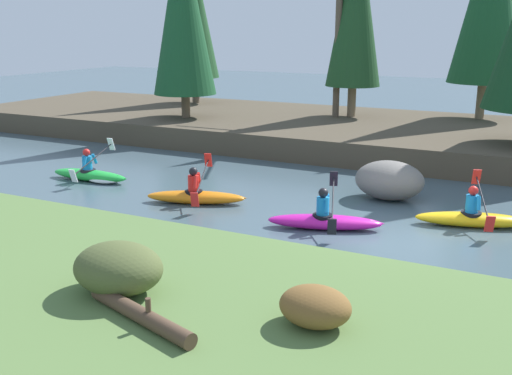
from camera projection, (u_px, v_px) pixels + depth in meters
The scene contains 15 objects.
ground_plane at pixel (389, 234), 13.90m from camera, with size 90.00×90.00×0.00m, color #425660.
riverbank_near at pixel (262, 365), 8.00m from camera, with size 44.00×7.60×0.57m.
riverbank_far at pixel (459, 141), 22.80m from camera, with size 44.00×9.23×0.89m.
conifer_tree_far_left at pixel (194, 15), 29.44m from camera, with size 2.41×2.41×7.42m.
conifer_tree_left at pixel (183, 8), 24.46m from camera, with size 2.63×2.63×8.05m.
conifer_tree_mid_left at pixel (356, 2), 24.73m from camera, with size 2.32×2.32×8.22m.
bare_tree_upstream at pixel (339, 34), 24.96m from camera, with size 4.01×3.96×7.32m.
shrub_clump_nearest at pixel (118, 268), 9.43m from camera, with size 1.49×1.24×0.81m.
shrub_clump_second at pixel (315, 306), 8.41m from camera, with size 1.04×0.87×0.56m.
kayaker_lead at pixel (474, 218), 14.36m from camera, with size 2.76×2.03×1.20m.
kayaker_middle at pixel (326, 220), 14.19m from camera, with size 2.75×2.02×1.20m.
kayaker_trailing at pixel (197, 195), 16.24m from camera, with size 2.74×2.00×1.20m.
kayaker_far_back at pixel (92, 175), 18.62m from camera, with size 2.79×2.07×1.20m.
boulder_midstream at pixel (389, 180), 16.56m from camera, with size 1.91×1.50×1.08m.
driftwood_log at pixel (141, 315), 8.51m from camera, with size 2.19×0.89×0.44m.
Camera 1 is at (3.10, -13.13, 4.66)m, focal length 42.00 mm.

